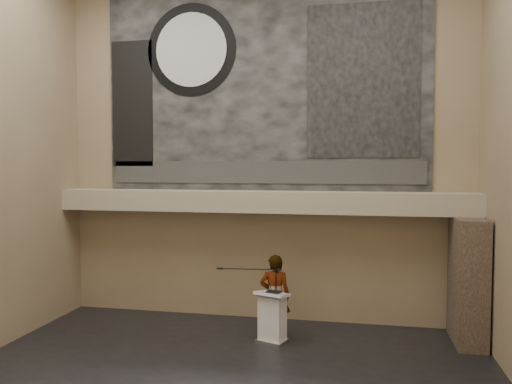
# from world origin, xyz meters

# --- Properties ---
(wall_back) EXTENTS (10.00, 0.02, 8.50)m
(wall_back) POSITION_xyz_m (0.00, 4.00, 4.25)
(wall_back) COLOR #857355
(wall_back) RESTS_ON floor
(wall_front) EXTENTS (10.00, 0.02, 8.50)m
(wall_front) POSITION_xyz_m (0.00, -4.00, 4.25)
(wall_front) COLOR #857355
(wall_front) RESTS_ON floor
(soffit) EXTENTS (10.00, 0.80, 0.50)m
(soffit) POSITION_xyz_m (0.00, 3.60, 2.95)
(soffit) COLOR tan
(soffit) RESTS_ON wall_back
(sprinkler_left) EXTENTS (0.04, 0.04, 0.06)m
(sprinkler_left) POSITION_xyz_m (-1.60, 3.55, 2.67)
(sprinkler_left) COLOR #B2893D
(sprinkler_left) RESTS_ON soffit
(sprinkler_right) EXTENTS (0.04, 0.04, 0.06)m
(sprinkler_right) POSITION_xyz_m (1.90, 3.55, 2.67)
(sprinkler_right) COLOR #B2893D
(sprinkler_right) RESTS_ON soffit
(banner) EXTENTS (8.00, 0.05, 5.00)m
(banner) POSITION_xyz_m (0.00, 3.97, 5.70)
(banner) COLOR black
(banner) RESTS_ON wall_back
(banner_text_strip) EXTENTS (7.76, 0.02, 0.55)m
(banner_text_strip) POSITION_xyz_m (0.00, 3.93, 3.65)
(banner_text_strip) COLOR #2C2C2C
(banner_text_strip) RESTS_ON banner
(banner_clock_rim) EXTENTS (2.30, 0.02, 2.30)m
(banner_clock_rim) POSITION_xyz_m (-1.80, 3.93, 6.70)
(banner_clock_rim) COLOR black
(banner_clock_rim) RESTS_ON banner
(banner_clock_face) EXTENTS (1.84, 0.02, 1.84)m
(banner_clock_face) POSITION_xyz_m (-1.80, 3.91, 6.70)
(banner_clock_face) COLOR silver
(banner_clock_face) RESTS_ON banner
(banner_building_print) EXTENTS (2.60, 0.02, 3.60)m
(banner_building_print) POSITION_xyz_m (2.40, 3.93, 5.80)
(banner_building_print) COLOR black
(banner_building_print) RESTS_ON banner
(banner_brick_print) EXTENTS (1.10, 0.02, 3.20)m
(banner_brick_print) POSITION_xyz_m (-3.40, 3.93, 5.40)
(banner_brick_print) COLOR black
(banner_brick_print) RESTS_ON banner
(stone_pier) EXTENTS (0.60, 1.40, 2.70)m
(stone_pier) POSITION_xyz_m (4.65, 3.15, 1.35)
(stone_pier) COLOR #3E3026
(stone_pier) RESTS_ON floor
(lectern) EXTENTS (0.79, 0.68, 1.13)m
(lectern) POSITION_xyz_m (0.54, 2.29, 0.55)
(lectern) COLOR silver
(lectern) RESTS_ON floor
(binder) EXTENTS (0.34, 0.29, 0.04)m
(binder) POSITION_xyz_m (0.57, 2.24, 1.12)
(binder) COLOR black
(binder) RESTS_ON lectern
(papers) EXTENTS (0.32, 0.37, 0.00)m
(papers) POSITION_xyz_m (0.45, 2.25, 1.10)
(papers) COLOR white
(papers) RESTS_ON lectern
(speaker_person) EXTENTS (0.69, 0.46, 1.86)m
(speaker_person) POSITION_xyz_m (0.55, 2.62, 0.93)
(speaker_person) COLOR white
(speaker_person) RESTS_ON floor
(mic_stand) EXTENTS (1.56, 0.52, 1.65)m
(mic_stand) POSITION_xyz_m (0.54, 2.47, 0.26)
(mic_stand) COLOR black
(mic_stand) RESTS_ON floor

